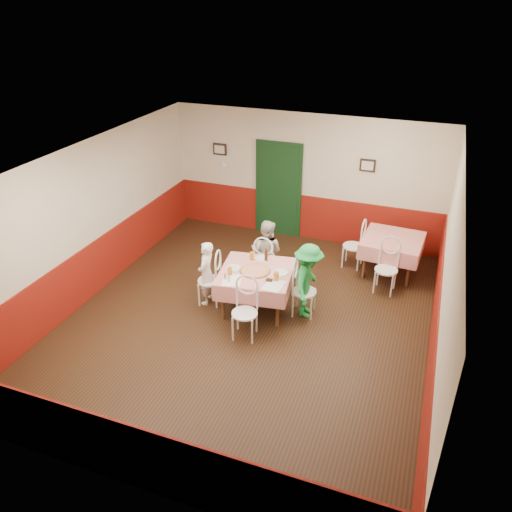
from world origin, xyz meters
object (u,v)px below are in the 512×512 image
(second_table, at_px, (391,256))
(chair_second_a, at_px, (353,246))
(diner_right, at_px, (308,281))
(glass_b, at_px, (276,276))
(beer_bottle, at_px, (266,255))
(chair_far, at_px, (266,263))
(diner_left, at_px, (206,273))
(chair_second_b, at_px, (386,270))
(diner_far, at_px, (266,252))
(chair_near, at_px, (245,313))
(wallet, at_px, (269,280))
(glass_a, at_px, (230,271))
(chair_left, at_px, (209,281))
(chair_right, at_px, (304,292))
(glass_c, at_px, (252,256))
(main_table, at_px, (256,290))
(pizza, at_px, (255,271))

(second_table, xyz_separation_m, chair_second_a, (-0.75, 0.00, 0.08))
(second_table, relative_size, diner_right, 0.83)
(glass_b, relative_size, beer_bottle, 0.70)
(chair_far, relative_size, diner_left, 0.75)
(chair_second_b, relative_size, diner_far, 0.69)
(diner_left, bearing_deg, diner_right, 95.54)
(chair_near, relative_size, wallet, 8.18)
(glass_a, distance_m, beer_bottle, 0.80)
(chair_left, bearing_deg, wallet, 75.21)
(chair_right, height_order, glass_c, glass_c)
(chair_second_a, distance_m, glass_b, 2.48)
(chair_second_b, height_order, glass_c, glass_c)
(wallet, distance_m, diner_right, 0.68)
(main_table, distance_m, diner_left, 0.93)
(chair_second_a, relative_size, chair_second_b, 1.00)
(diner_right, bearing_deg, chair_left, 94.42)
(beer_bottle, height_order, diner_left, diner_left)
(chair_second_b, bearing_deg, chair_right, -130.60)
(chair_near, bearing_deg, glass_c, 97.62)
(diner_far, bearing_deg, chair_second_a, -136.85)
(chair_left, bearing_deg, pizza, 86.94)
(chair_left, relative_size, chair_second_b, 1.00)
(chair_right, distance_m, glass_c, 1.14)
(pizza, bearing_deg, chair_right, 9.50)
(chair_near, height_order, diner_far, diner_far)
(diner_left, bearing_deg, glass_c, 122.15)
(chair_near, bearing_deg, main_table, 90.28)
(glass_b, relative_size, diner_left, 0.13)
(chair_second_b, height_order, pizza, chair_second_b)
(wallet, height_order, diner_right, diner_right)
(chair_left, xyz_separation_m, diner_left, (-0.05, -0.01, 0.15))
(chair_far, height_order, diner_left, diner_left)
(second_table, bearing_deg, main_table, -134.35)
(chair_right, bearing_deg, second_table, -35.52)
(second_table, relative_size, pizza, 2.23)
(second_table, height_order, diner_left, diner_left)
(chair_right, height_order, diner_right, diner_right)
(chair_near, xyz_separation_m, diner_far, (-0.24, 1.73, 0.20))
(chair_far, distance_m, beer_bottle, 0.63)
(pizza, bearing_deg, chair_near, -81.18)
(chair_left, distance_m, chair_second_a, 3.10)
(chair_second_a, bearing_deg, glass_c, -36.89)
(glass_c, relative_size, beer_bottle, 0.67)
(second_table, xyz_separation_m, chair_near, (-1.95, -2.95, 0.08))
(glass_a, bearing_deg, chair_far, 77.35)
(wallet, distance_m, diner_far, 1.21)
(second_table, relative_size, chair_right, 1.24)
(diner_far, bearing_deg, chair_right, 144.08)
(chair_far, distance_m, diner_right, 1.26)
(chair_far, bearing_deg, glass_c, 76.95)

